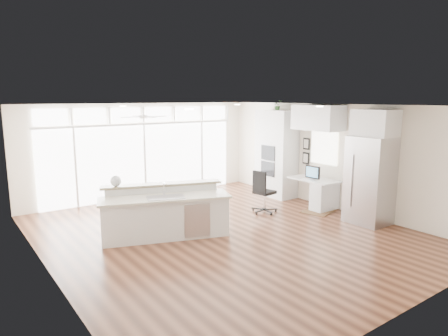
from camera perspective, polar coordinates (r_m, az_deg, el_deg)
floor at (r=8.65m, az=0.09°, el=-9.35°), size 7.00×8.00×0.02m
ceiling at (r=8.15m, az=0.10°, el=8.92°), size 7.00×8.00×0.02m
wall_back at (r=11.73m, az=-11.49°, el=2.46°), size 7.00×0.04×2.70m
wall_front at (r=5.66m, az=24.82°, el=-6.42°), size 7.00×0.04×2.70m
wall_left at (r=6.89m, az=-24.22°, el=-3.54°), size 0.04×8.00×2.70m
wall_right at (r=10.70m, az=15.43°, el=1.58°), size 0.04×8.00×2.70m
glass_wall at (r=11.72m, az=-11.32°, el=0.97°), size 5.80×0.06×2.08m
transom_row at (r=11.58m, az=-11.55°, el=7.48°), size 5.90×0.06×0.40m
desk_window at (r=10.84m, az=14.11°, el=2.81°), size 0.04×0.85×0.85m
ceiling_fan at (r=10.34m, az=-11.46°, el=7.75°), size 1.16×1.16×0.32m
recessed_lights at (r=8.32m, az=-0.72°, el=8.80°), size 3.40×3.00×0.02m
oven_cabinet at (r=11.68m, az=7.50°, el=2.05°), size 0.64×1.20×2.50m
desk_nook at (r=10.79m, az=12.72°, el=-3.48°), size 0.72×1.30×0.76m
upper_cabinets at (r=10.55m, az=13.28°, el=7.02°), size 0.64×1.30×0.64m
refrigerator at (r=9.67m, az=20.12°, el=-1.67°), size 0.76×0.90×2.00m
fridge_cabinet at (r=9.55m, az=20.79°, el=6.04°), size 0.64×0.90×0.60m
framed_photos at (r=11.26m, az=11.67°, el=2.40°), size 0.06×0.22×0.80m
kitchen_island at (r=8.34m, az=-8.37°, el=-6.31°), size 2.84×1.84×1.06m
rug at (r=10.53m, az=13.43°, el=-5.96°), size 1.05×0.87×0.01m
office_chair at (r=10.04m, az=5.82°, el=-3.39°), size 0.63×0.60×1.07m
fishbowl at (r=8.51m, az=-15.21°, el=-1.78°), size 0.28×0.28×0.23m
monitor at (r=10.62m, az=12.55°, el=-0.57°), size 0.09×0.45×0.37m
keyboard at (r=10.53m, az=11.89°, el=-1.63°), size 0.14×0.33×0.02m
potted_plant at (r=11.57m, az=7.65°, el=8.72°), size 0.28×0.31×0.21m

